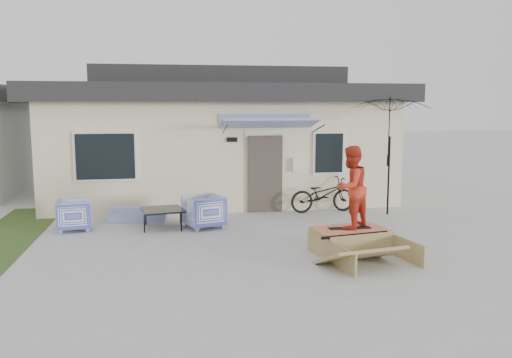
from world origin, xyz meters
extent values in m
plane|color=#B1B1B1|center=(0.00, 0.00, 0.00)|extent=(90.00, 90.00, 0.00)
cube|color=beige|center=(0.00, 8.00, 1.50)|extent=(10.00, 7.00, 3.00)
cube|color=black|center=(0.00, 8.00, 3.25)|extent=(10.80, 7.80, 0.50)
cube|color=black|center=(0.00, 8.00, 3.80)|extent=(7.50, 4.50, 0.60)
cube|color=#493E36|center=(1.00, 4.46, 1.05)|extent=(0.95, 0.08, 2.10)
cube|color=white|center=(-3.20, 4.47, 1.60)|extent=(1.60, 0.06, 1.30)
cube|color=white|center=(2.80, 4.47, 1.60)|extent=(0.90, 0.06, 1.20)
cube|color=#3841AB|center=(1.00, 3.95, 2.45)|extent=(2.50, 1.09, 0.29)
imported|color=#3841AB|center=(-2.39, 3.85, 0.28)|extent=(1.45, 0.55, 0.55)
imported|color=#3841AB|center=(-3.80, 3.10, 0.39)|extent=(0.81, 0.85, 0.79)
imported|color=#3841AB|center=(-0.79, 2.84, 0.43)|extent=(1.02, 1.05, 0.87)
cube|color=black|center=(-1.76, 2.96, 0.23)|extent=(1.10, 1.10, 0.47)
imported|color=black|center=(2.56, 4.17, 0.59)|extent=(1.88, 0.77, 1.17)
cylinder|color=black|center=(4.19, 3.58, 1.05)|extent=(0.05, 0.05, 2.10)
imported|color=black|center=(4.19, 3.58, 1.75)|extent=(2.34, 2.20, 0.90)
cube|color=black|center=(1.94, 0.26, 0.50)|extent=(0.85, 0.22, 0.05)
imported|color=red|center=(1.94, 0.26, 1.35)|extent=(1.02, 0.97, 1.64)
camera|label=1|loc=(-1.62, -9.59, 2.93)|focal=37.08mm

